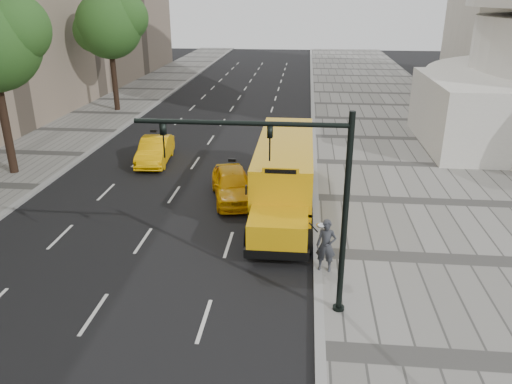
# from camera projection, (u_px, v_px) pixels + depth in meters

# --- Properties ---
(ground) EXTENTS (140.00, 140.00, 0.00)m
(ground) POSITION_uv_depth(u_px,v_px,m) (194.00, 195.00, 24.71)
(ground) COLOR black
(ground) RESTS_ON ground
(sidewalk_museum) EXTENTS (12.00, 140.00, 0.15)m
(sidewalk_museum) POSITION_uv_depth(u_px,v_px,m) (443.00, 203.00, 23.58)
(sidewalk_museum) COLOR gray
(sidewalk_museum) RESTS_ON ground
(curb_museum) EXTENTS (0.30, 140.00, 0.15)m
(curb_museum) POSITION_uv_depth(u_px,v_px,m) (315.00, 198.00, 24.14)
(curb_museum) COLOR gray
(curb_museum) RESTS_ON ground
(curb_far) EXTENTS (0.30, 140.00, 0.15)m
(curb_far) POSITION_uv_depth(u_px,v_px,m) (40.00, 188.00, 25.42)
(curb_far) COLOR gray
(curb_far) RESTS_ON ground
(tree_c) EXTENTS (5.88, 5.23, 9.56)m
(tree_c) POSITION_uv_depth(u_px,v_px,m) (110.00, 25.00, 39.74)
(tree_c) COLOR black
(tree_c) RESTS_ON ground
(school_bus) EXTENTS (2.96, 11.56, 3.19)m
(school_bus) POSITION_uv_depth(u_px,v_px,m) (285.00, 168.00, 23.17)
(school_bus) COLOR #D99D0C
(school_bus) RESTS_ON ground
(taxi_near) EXTENTS (2.90, 4.86, 1.55)m
(taxi_near) POSITION_uv_depth(u_px,v_px,m) (233.00, 184.00, 23.95)
(taxi_near) COLOR #FEB204
(taxi_near) RESTS_ON ground
(taxi_far) EXTENTS (1.98, 4.64, 1.49)m
(taxi_far) POSITION_uv_depth(u_px,v_px,m) (155.00, 151.00, 29.22)
(taxi_far) COLOR #FEB204
(taxi_far) RESTS_ON ground
(pedestrian) EXTENTS (0.77, 0.58, 1.93)m
(pedestrian) POSITION_uv_depth(u_px,v_px,m) (326.00, 246.00, 17.42)
(pedestrian) COLOR #2F3136
(pedestrian) RESTS_ON sidewalk_museum
(traffic_signal) EXTENTS (6.18, 0.36, 6.40)m
(traffic_signal) POSITION_uv_depth(u_px,v_px,m) (297.00, 190.00, 14.22)
(traffic_signal) COLOR black
(traffic_signal) RESTS_ON ground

